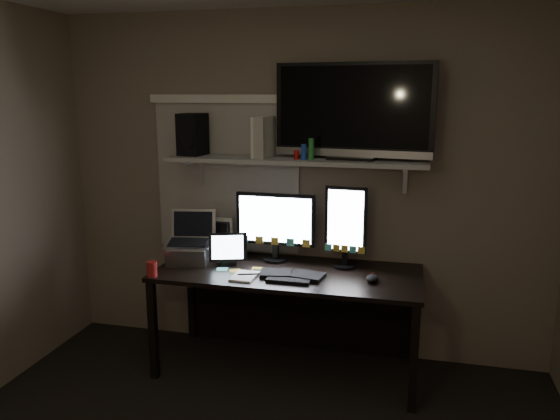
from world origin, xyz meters
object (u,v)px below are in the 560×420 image
(monitor_landscape, at_px, (275,226))
(speaker, at_px, (193,134))
(mouse, at_px, (372,278))
(tv, at_px, (353,111))
(keyboard, at_px, (292,275))
(laptop, at_px, (188,239))
(monitor_portrait, at_px, (346,227))
(cup, at_px, (152,269))
(tablet, at_px, (228,249))
(game_console, at_px, (263,137))
(desk, at_px, (292,289))

(monitor_landscape, xyz_separation_m, speaker, (-0.61, 0.00, 0.65))
(mouse, distance_m, tv, 1.11)
(mouse, bearing_deg, keyboard, -175.37)
(mouse, height_order, speaker, speaker)
(keyboard, distance_m, laptop, 0.81)
(monitor_portrait, distance_m, cup, 1.34)
(tablet, relative_size, game_console, 0.94)
(game_console, xyz_separation_m, speaker, (-0.53, -0.00, 0.01))
(tv, bearing_deg, monitor_landscape, -170.18)
(monitor_landscape, height_order, tablet, monitor_landscape)
(game_console, bearing_deg, cup, -127.42)
(monitor_portrait, relative_size, keyboard, 1.34)
(monitor_landscape, height_order, monitor_portrait, monitor_portrait)
(monitor_landscape, xyz_separation_m, laptop, (-0.59, -0.21, -0.07))
(keyboard, bearing_deg, tablet, 163.00)
(cup, bearing_deg, game_console, 40.75)
(tv, bearing_deg, mouse, -52.92)
(tv, bearing_deg, cup, -148.99)
(keyboard, relative_size, laptop, 1.20)
(laptop, distance_m, tv, 1.45)
(mouse, bearing_deg, monitor_portrait, 130.70)
(cup, bearing_deg, tablet, 40.79)
(keyboard, bearing_deg, monitor_landscape, 120.54)
(laptop, height_order, cup, laptop)
(mouse, height_order, tv, tv)
(cup, bearing_deg, keyboard, 13.00)
(tv, bearing_deg, tablet, -159.45)
(laptop, relative_size, speaker, 1.21)
(laptop, relative_size, tv, 0.34)
(keyboard, bearing_deg, cup, -167.24)
(tablet, relative_size, laptop, 0.73)
(keyboard, xyz_separation_m, cup, (-0.90, -0.21, 0.04))
(monitor_landscape, xyz_separation_m, keyboard, (0.19, -0.32, -0.24))
(monitor_portrait, distance_m, mouse, 0.42)
(cup, xyz_separation_m, game_console, (0.62, 0.54, 0.84))
(desk, height_order, game_console, game_console)
(keyboard, distance_m, speaker, 1.24)
(desk, xyz_separation_m, cup, (-0.85, -0.44, 0.23))
(desk, relative_size, tv, 1.68)
(keyboard, bearing_deg, speaker, 157.67)
(keyboard, bearing_deg, desk, 102.20)
(tablet, bearing_deg, game_console, 22.21)
(tablet, distance_m, laptop, 0.30)
(tablet, xyz_separation_m, speaker, (-0.32, 0.18, 0.78))
(game_console, bearing_deg, laptop, -145.31)
(tablet, height_order, tv, tv)
(keyboard, height_order, laptop, laptop)
(keyboard, bearing_deg, monitor_portrait, 41.85)
(keyboard, relative_size, tv, 0.40)
(desk, bearing_deg, tv, 16.82)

